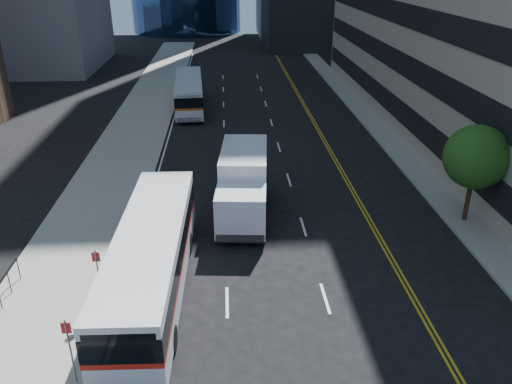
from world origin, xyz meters
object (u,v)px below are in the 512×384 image
(bus_rear, at_px, (189,92))
(box_truck, at_px, (243,184))
(street_tree, at_px, (476,157))
(bus_front, at_px, (152,258))

(bus_rear, xyz_separation_m, box_truck, (4.09, -21.23, 0.27))
(bus_rear, bearing_deg, street_tree, -58.88)
(bus_front, distance_m, box_truck, 7.82)
(street_tree, relative_size, bus_rear, 0.47)
(bus_front, relative_size, bus_rear, 1.07)
(bus_front, height_order, bus_rear, bus_front)
(box_truck, bearing_deg, bus_front, -115.50)
(street_tree, distance_m, bus_rear, 27.78)
(street_tree, relative_size, box_truck, 0.71)
(bus_front, xyz_separation_m, bus_rear, (-0.12, 27.96, -0.12))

